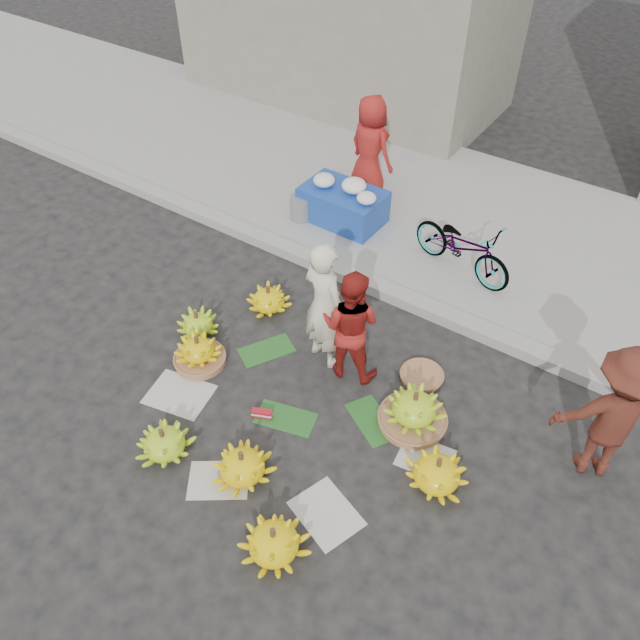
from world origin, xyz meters
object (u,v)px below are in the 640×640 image
Objects in this scene: banana_bunch_4 at (437,472)px; flower_table at (343,203)px; banana_bunch_0 at (199,352)px; vendor_cream at (324,305)px; bicycle at (463,246)px.

flower_table is (-3.15, 3.23, 0.23)m from banana_bunch_4.
banana_bunch_0 is 0.49× the size of flower_table.
banana_bunch_0 is 0.36× the size of vendor_cream.
vendor_cream is at bearing 156.44° from banana_bunch_4.
flower_table is at bearing 134.29° from banana_bunch_4.
bicycle reaches higher than flower_table.
vendor_cream is at bearing -60.75° from flower_table.
banana_bunch_0 is at bearing -178.42° from banana_bunch_4.
banana_bunch_0 is at bearing 52.45° from vendor_cream.
banana_bunch_4 is at bearing 1.58° from banana_bunch_0.
bicycle is at bearing -2.71° from flower_table.
banana_bunch_4 is 2.15m from vendor_cream.
flower_table reaches higher than banana_bunch_0.
banana_bunch_0 is 3.69m from bicycle.
banana_bunch_0 is 0.78× the size of banana_bunch_4.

